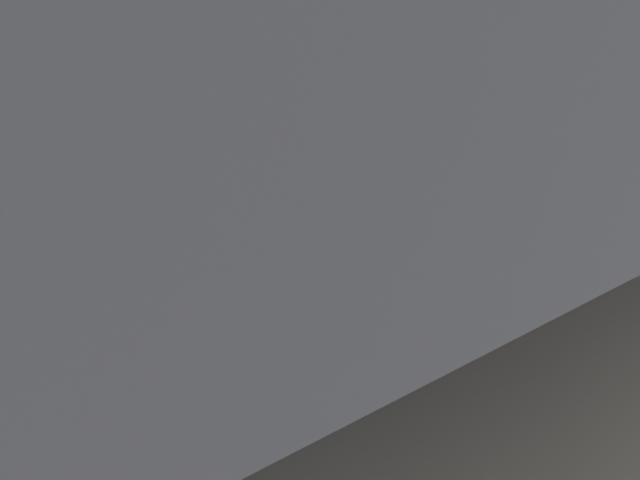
{
  "coord_description": "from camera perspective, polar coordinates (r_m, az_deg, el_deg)",
  "views": [
    {
      "loc": [
        -25.19,
        -36.57,
        16.33
      ],
      "look_at": [
        0.49,
        -5.13,
        2.41
      ],
      "focal_mm": 34.92,
      "sensor_mm": 36.0,
      "label": 1
    }
  ],
  "objects": [
    {
      "name": "crew_worker_near_nose",
      "position": [
        38.64,
        18.59,
        -5.59
      ],
      "size": [
        0.55,
        0.23,
        1.66
      ],
      "color": "#232838",
      "rests_on": "ground_plane"
    },
    {
      "name": "boarding_stairs",
      "position": [
        40.94,
        5.52,
        -3.59
      ],
      "size": [
        4.23,
        2.67,
        4.45
      ],
      "color": "slate",
      "rests_on": "ground_plane"
    },
    {
      "name": "airplane_main",
      "position": [
        44.89,
        -4.69,
        1.94
      ],
      "size": [
        31.7,
        31.91,
        10.46
      ],
      "color": "white",
      "rests_on": "ground_plane"
    },
    {
      "name": "hangar_structure",
      "position": [
        56.25,
        -13.42,
        18.21
      ],
      "size": [
        121.0,
        99.0,
        16.74
      ],
      "color": "#4C4F54",
      "rests_on": "ground_plane"
    },
    {
      "name": "baggage_tug",
      "position": [
        49.02,
        -20.07,
        -1.08
      ],
      "size": [
        1.9,
        2.48,
        0.9
      ],
      "color": "yellow",
      "rests_on": "ground_plane"
    },
    {
      "name": "ground_plane",
      "position": [
        47.31,
        -4.4,
        -1.33
      ],
      "size": [
        110.0,
        110.0,
        0.0
      ],
      "primitive_type": "plane",
      "color": "gray"
    },
    {
      "name": "traffic_cone_orange",
      "position": [
        40.72,
        20.79,
        -5.59
      ],
      "size": [
        0.36,
        0.36,
        0.6
      ],
      "color": "black",
      "rests_on": "ground_plane"
    },
    {
      "name": "crew_worker_by_stairs",
      "position": [
        43.24,
        4.21,
        -2.03
      ],
      "size": [
        0.38,
        0.47,
        1.6
      ],
      "color": "#232838",
      "rests_on": "ground_plane"
    }
  ]
}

